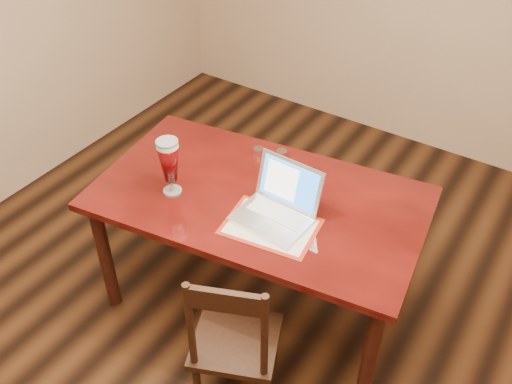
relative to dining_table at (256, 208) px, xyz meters
The scene contains 4 objects.
ground 0.81m from the dining_table, 61.14° to the right, with size 5.00×5.00×0.00m, color black.
room_shell 1.11m from the dining_table, 61.14° to the right, with size 4.51×5.01×2.71m.
dining_table is the anchor object (origin of this frame).
dining_chair 0.72m from the dining_table, 65.90° to the right, with size 0.52×0.51×0.95m.
Camera 1 is at (1.06, -1.58, 2.68)m, focal length 40.00 mm.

